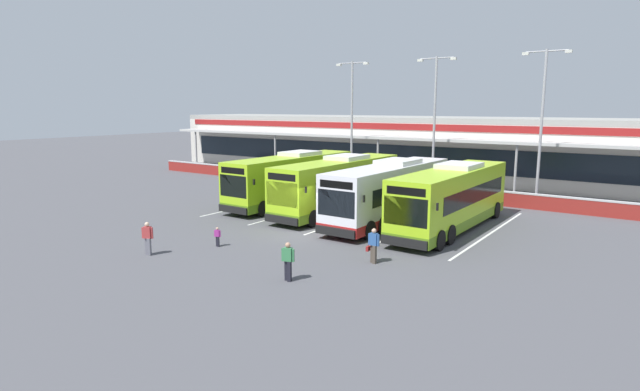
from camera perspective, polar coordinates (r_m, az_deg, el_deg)
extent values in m
plane|color=#4C4C51|center=(28.86, -1.23, -4.24)|extent=(200.00, 200.00, 0.00)
cube|color=beige|center=(52.43, 16.53, 4.79)|extent=(70.00, 10.00, 5.50)
cube|color=#19232D|center=(47.76, 14.57, 3.88)|extent=(66.00, 0.08, 2.20)
cube|color=maroon|center=(47.55, 14.72, 7.29)|extent=(68.00, 0.08, 0.60)
cube|color=beige|center=(46.22, 14.02, 6.08)|extent=(67.00, 3.00, 0.24)
cube|color=gray|center=(52.27, 16.69, 8.07)|extent=(70.00, 10.00, 0.50)
cylinder|color=#999999|center=(63.55, -13.66, 5.16)|extent=(0.20, 0.20, 4.20)
cylinder|color=#999999|center=(54.89, -5.02, 4.69)|extent=(0.20, 0.20, 4.20)
cylinder|color=#999999|center=(47.90, 6.45, 3.91)|extent=(0.20, 0.20, 4.20)
cylinder|color=#999999|center=(43.41, 20.99, 2.70)|extent=(0.20, 0.20, 4.20)
cube|color=maroon|center=(41.12, 10.79, 0.56)|extent=(60.00, 0.36, 1.00)
cube|color=#B2B2B2|center=(41.03, 10.81, 1.32)|extent=(60.00, 0.40, 0.10)
cube|color=#9ED11E|center=(37.33, -3.15, 1.97)|extent=(2.66, 12.02, 3.19)
cube|color=#598419|center=(37.53, -3.13, -0.02)|extent=(2.68, 12.04, 0.56)
cube|color=black|center=(37.61, -2.77, 2.41)|extent=(2.66, 9.62, 0.96)
cube|color=black|center=(32.92, -9.63, 1.03)|extent=(2.31, 0.12, 1.40)
cube|color=black|center=(32.78, -9.69, 2.76)|extent=(2.05, 0.10, 0.40)
cube|color=silver|center=(37.91, -2.23, 4.74)|extent=(2.07, 2.82, 0.28)
cube|color=black|center=(33.11, -9.69, -1.56)|extent=(2.45, 0.18, 0.44)
cube|color=black|center=(32.12, -7.37, 1.50)|extent=(0.08, 0.12, 0.36)
cube|color=black|center=(34.15, -10.96, 1.90)|extent=(0.08, 0.12, 0.36)
cylinder|color=black|center=(40.53, 2.25, 0.63)|extent=(0.33, 1.04, 1.04)
cylinder|color=black|center=(41.87, -0.48, 0.93)|extent=(0.33, 1.04, 1.04)
cylinder|color=black|center=(34.37, -4.90, -1.08)|extent=(0.33, 1.04, 1.04)
cylinder|color=black|center=(35.94, -7.81, -0.65)|extent=(0.33, 1.04, 1.04)
cylinder|color=black|center=(33.34, -6.46, -1.45)|extent=(0.33, 1.04, 1.04)
cylinder|color=black|center=(34.96, -9.38, -0.99)|extent=(0.33, 1.04, 1.04)
cube|color=#9ED11E|center=(34.35, 2.11, 1.29)|extent=(2.66, 12.02, 3.19)
cube|color=#598419|center=(34.57, 2.10, -0.87)|extent=(2.68, 12.04, 0.56)
cube|color=black|center=(34.64, 2.48, 1.77)|extent=(2.66, 9.62, 0.96)
cube|color=black|center=(29.60, -4.24, 0.16)|extent=(2.31, 0.12, 1.40)
cube|color=black|center=(29.44, -4.28, 2.07)|extent=(2.05, 0.10, 0.40)
cube|color=silver|center=(34.97, 3.03, 4.30)|extent=(2.07, 2.82, 0.28)
cube|color=black|center=(29.81, -4.34, -2.72)|extent=(2.45, 0.18, 0.44)
cube|color=black|center=(28.92, -1.59, 0.65)|extent=(0.08, 0.12, 0.36)
cube|color=black|center=(30.74, -5.92, 1.15)|extent=(0.08, 0.12, 0.36)
cylinder|color=black|center=(37.88, 7.45, -0.11)|extent=(0.33, 1.04, 1.04)
cylinder|color=black|center=(39.04, 4.35, 0.25)|extent=(0.33, 1.04, 1.04)
cylinder|color=black|center=(31.33, 0.69, -2.12)|extent=(0.33, 1.04, 1.04)
cylinder|color=black|center=(32.72, -2.75, -1.62)|extent=(0.33, 1.04, 1.04)
cylinder|color=black|center=(30.22, -0.82, -2.57)|extent=(0.33, 1.04, 1.04)
cylinder|color=black|center=(31.66, -4.31, -2.03)|extent=(0.33, 1.04, 1.04)
cube|color=silver|center=(31.75, 7.81, 0.49)|extent=(2.66, 12.02, 3.19)
cube|color=#AD1E1E|center=(31.99, 7.75, -1.83)|extent=(2.68, 12.04, 0.56)
cube|color=black|center=(32.07, 8.15, 1.02)|extent=(2.66, 9.62, 0.96)
cube|color=black|center=(26.68, 1.84, -0.90)|extent=(2.31, 0.12, 1.40)
cube|color=black|center=(26.50, 1.84, 1.22)|extent=(2.05, 0.10, 0.40)
cube|color=silver|center=(32.40, 8.71, 3.75)|extent=(2.07, 2.82, 0.28)
cube|color=black|center=(26.91, 1.70, -4.07)|extent=(2.45, 0.18, 0.44)
cube|color=black|center=(26.15, 4.93, -0.37)|extent=(0.08, 0.12, 0.36)
cube|color=black|center=(27.72, -0.25, 0.25)|extent=(0.08, 0.12, 0.36)
cylinder|color=black|center=(35.61, 12.92, -0.91)|extent=(0.33, 1.04, 1.04)
cylinder|color=black|center=(36.57, 9.46, -0.52)|extent=(0.33, 1.04, 1.04)
cylinder|color=black|center=(28.70, 6.87, -3.32)|extent=(0.33, 1.04, 1.04)
cylinder|color=black|center=(29.88, 2.85, -2.73)|extent=(0.33, 1.04, 1.04)
cylinder|color=black|center=(27.51, 5.47, -3.87)|extent=(0.33, 1.04, 1.04)
cylinder|color=black|center=(28.74, 1.34, -3.23)|extent=(0.33, 1.04, 1.04)
cube|color=#9ED11E|center=(30.35, 14.48, -0.17)|extent=(2.66, 12.02, 3.19)
cube|color=#598419|center=(30.60, 14.37, -2.59)|extent=(2.68, 12.04, 0.56)
cube|color=black|center=(30.67, 14.77, 0.39)|extent=(2.66, 9.62, 0.96)
cube|color=black|center=(24.94, 9.54, -1.79)|extent=(2.31, 0.12, 1.40)
cube|color=black|center=(24.75, 9.60, 0.47)|extent=(2.05, 0.10, 0.40)
cube|color=silver|center=(31.03, 15.29, 3.25)|extent=(2.07, 2.82, 0.28)
cube|color=black|center=(25.19, 9.33, -5.18)|extent=(2.45, 0.18, 0.44)
cube|color=black|center=(24.61, 12.97, -1.24)|extent=(0.08, 0.12, 0.36)
cube|color=black|center=(25.83, 7.01, -0.54)|extent=(0.08, 0.12, 0.36)
cylinder|color=black|center=(34.52, 19.00, -1.55)|extent=(0.33, 1.04, 1.04)
cylinder|color=black|center=(35.24, 15.28, -1.13)|extent=(0.33, 1.04, 1.04)
cylinder|color=black|center=(27.28, 14.26, -4.25)|extent=(0.33, 1.04, 1.04)
cylinder|color=black|center=(28.20, 9.73, -3.63)|extent=(0.33, 1.04, 1.04)
cylinder|color=black|center=(26.02, 13.13, -4.89)|extent=(0.33, 1.04, 1.04)
cylinder|color=black|center=(26.98, 8.43, -4.21)|extent=(0.33, 1.04, 1.04)
cube|color=silver|center=(38.58, -6.04, -0.67)|extent=(0.14, 13.00, 0.01)
cube|color=silver|center=(36.00, -0.99, -1.38)|extent=(0.14, 13.00, 0.01)
cube|color=silver|center=(33.76, 4.80, -2.18)|extent=(0.14, 13.00, 0.01)
cube|color=silver|center=(31.91, 11.33, -3.05)|extent=(0.14, 13.00, 0.01)
cube|color=silver|center=(30.53, 18.58, -3.96)|extent=(0.14, 13.00, 0.01)
cube|color=#4C4238|center=(23.61, 5.89, -6.45)|extent=(0.15, 0.18, 0.84)
cube|color=#4C4238|center=(23.44, 6.11, -6.58)|extent=(0.15, 0.18, 0.84)
cube|color=#2D5693|center=(23.34, 6.03, -4.87)|extent=(0.35, 0.23, 0.56)
cube|color=#2D5693|center=(23.44, 5.55, -4.86)|extent=(0.09, 0.10, 0.54)
cube|color=#2D5693|center=(23.25, 6.51, -5.01)|extent=(0.09, 0.10, 0.54)
sphere|color=tan|center=(23.24, 6.05, -3.94)|extent=(0.22, 0.22, 0.22)
cube|color=maroon|center=(23.61, 5.40, -5.91)|extent=(0.13, 0.28, 0.22)
cylinder|color=maroon|center=(23.56, 5.41, -5.49)|extent=(0.02, 0.02, 0.16)
cube|color=black|center=(21.22, -3.73, -8.32)|extent=(0.19, 0.21, 0.84)
cube|color=black|center=(21.06, -3.43, -8.46)|extent=(0.19, 0.21, 0.84)
cube|color=#387F4C|center=(20.93, -3.60, -6.57)|extent=(0.39, 0.31, 0.56)
cube|color=#387F4C|center=(21.01, -4.16, -6.59)|extent=(0.12, 0.12, 0.54)
cube|color=#387F4C|center=(20.86, -3.03, -6.70)|extent=(0.12, 0.12, 0.54)
sphere|color=tan|center=(20.82, -3.61, -5.54)|extent=(0.22, 0.22, 0.22)
cube|color=black|center=(26.70, -11.41, -5.03)|extent=(0.12, 0.14, 0.52)
cube|color=black|center=(26.59, -11.28, -5.08)|extent=(0.12, 0.14, 0.52)
cube|color=#A32D89|center=(26.54, -11.38, -4.15)|extent=(0.25, 0.21, 0.35)
cube|color=#A32D89|center=(26.59, -11.65, -4.16)|extent=(0.08, 0.08, 0.33)
cube|color=#A32D89|center=(26.49, -11.11, -4.20)|extent=(0.08, 0.08, 0.33)
sphere|color=tan|center=(26.48, -11.40, -3.64)|extent=(0.14, 0.14, 0.14)
cube|color=slate|center=(26.06, -18.72, -5.37)|extent=(0.21, 0.22, 0.84)
cube|color=slate|center=(25.89, -18.52, -5.46)|extent=(0.21, 0.22, 0.84)
cube|color=#B23838|center=(25.80, -18.71, -3.91)|extent=(0.40, 0.35, 0.56)
cube|color=#B23838|center=(25.91, -19.14, -3.95)|extent=(0.13, 0.13, 0.54)
cube|color=#B23838|center=(25.72, -18.26, -4.00)|extent=(0.13, 0.13, 0.54)
sphere|color=#DBB293|center=(25.72, -18.76, -3.07)|extent=(0.22, 0.22, 0.22)
cylinder|color=#9E9EA3|center=(46.65, 3.56, 7.98)|extent=(0.20, 0.20, 11.00)
cylinder|color=#9E9EA3|center=(46.78, 3.63, 14.54)|extent=(2.80, 0.10, 0.10)
cube|color=silver|center=(47.52, 2.14, 14.36)|extent=(0.44, 0.28, 0.20)
cube|color=silver|center=(46.06, 5.17, 14.47)|extent=(0.44, 0.28, 0.20)
cylinder|color=#9E9EA3|center=(42.99, 12.63, 7.60)|extent=(0.20, 0.20, 11.00)
cylinder|color=#9E9EA3|center=(43.13, 12.90, 14.72)|extent=(2.80, 0.10, 0.10)
cube|color=silver|center=(43.67, 11.14, 14.58)|extent=(0.44, 0.28, 0.20)
cube|color=silver|center=(42.61, 14.70, 14.57)|extent=(0.44, 0.28, 0.20)
cylinder|color=#9E9EA3|center=(39.98, 23.45, 6.87)|extent=(0.20, 0.20, 11.00)
cylinder|color=#9E9EA3|center=(40.13, 23.99, 14.51)|extent=(2.80, 0.10, 0.10)
cube|color=silver|center=(40.43, 21.98, 14.46)|extent=(0.44, 0.28, 0.20)
cube|color=silver|center=(39.86, 26.01, 14.26)|extent=(0.44, 0.28, 0.20)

